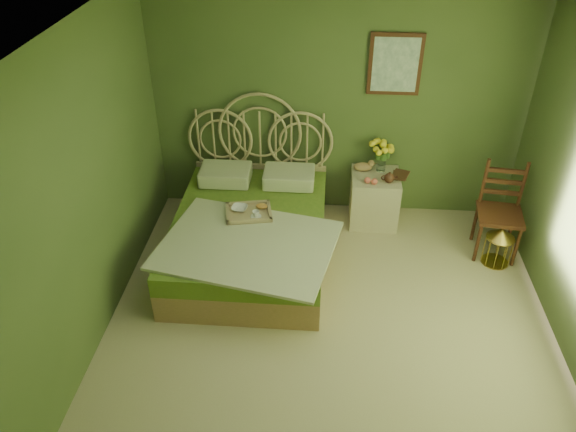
# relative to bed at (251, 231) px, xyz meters

# --- Properties ---
(floor) EXTENTS (4.50, 4.50, 0.00)m
(floor) POSITION_rel_bed_xyz_m (0.84, -1.23, -0.31)
(floor) COLOR tan
(floor) RESTS_ON ground
(ceiling) EXTENTS (4.50, 4.50, 0.00)m
(ceiling) POSITION_rel_bed_xyz_m (0.84, -1.23, 2.29)
(ceiling) COLOR silver
(ceiling) RESTS_ON wall_back
(wall_back) EXTENTS (4.00, 0.00, 4.00)m
(wall_back) POSITION_rel_bed_xyz_m (0.84, 1.02, 0.99)
(wall_back) COLOR #546937
(wall_back) RESTS_ON floor
(wall_left) EXTENTS (0.00, 4.50, 4.50)m
(wall_left) POSITION_rel_bed_xyz_m (-1.16, -1.23, 0.99)
(wall_left) COLOR #546937
(wall_left) RESTS_ON floor
(wall_art) EXTENTS (0.54, 0.04, 0.64)m
(wall_art) POSITION_rel_bed_xyz_m (1.40, 0.99, 1.44)
(wall_art) COLOR #3C1B10
(wall_art) RESTS_ON wall_back
(bed) EXTENTS (1.79, 2.26, 1.40)m
(bed) POSITION_rel_bed_xyz_m (0.00, 0.00, 0.00)
(bed) COLOR tan
(bed) RESTS_ON floor
(nightstand) EXTENTS (0.53, 0.53, 1.01)m
(nightstand) POSITION_rel_bed_xyz_m (1.31, 0.76, 0.05)
(nightstand) COLOR beige
(nightstand) RESTS_ON floor
(chair) EXTENTS (0.49, 0.49, 1.00)m
(chair) POSITION_rel_bed_xyz_m (2.54, 0.32, 0.25)
(chair) COLOR #3C1B10
(chair) RESTS_ON floor
(birdcage) EXTENTS (0.28, 0.28, 0.42)m
(birdcage) POSITION_rel_bed_xyz_m (2.54, 0.07, -0.10)
(birdcage) COLOR #B09038
(birdcage) RESTS_ON floor
(book_lower) EXTENTS (0.18, 0.22, 0.02)m
(book_lower) POSITION_rel_bed_xyz_m (1.48, 0.77, 0.28)
(book_lower) COLOR #381E0F
(book_lower) RESTS_ON nightstand
(book_upper) EXTENTS (0.24, 0.27, 0.02)m
(book_upper) POSITION_rel_bed_xyz_m (1.48, 0.77, 0.30)
(book_upper) COLOR #472819
(book_upper) RESTS_ON nightstand
(cereal_bowl) EXTENTS (0.18, 0.18, 0.04)m
(cereal_bowl) POSITION_rel_bed_xyz_m (-0.11, 0.03, 0.25)
(cereal_bowl) COLOR white
(cereal_bowl) RESTS_ON bed
(coffee_cup) EXTENTS (0.08, 0.08, 0.07)m
(coffee_cup) POSITION_rel_bed_xyz_m (0.07, -0.08, 0.27)
(coffee_cup) COLOR white
(coffee_cup) RESTS_ON bed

